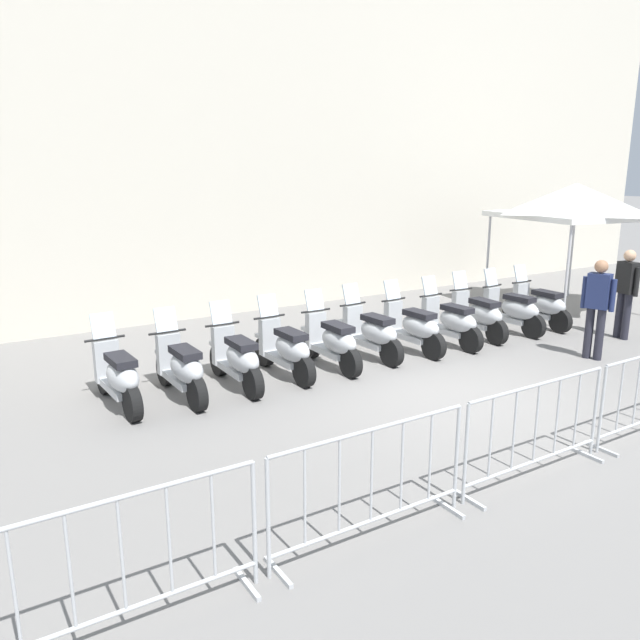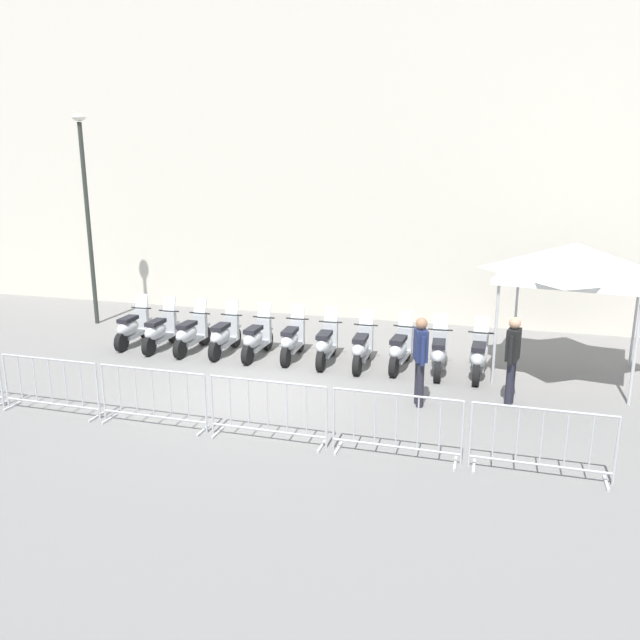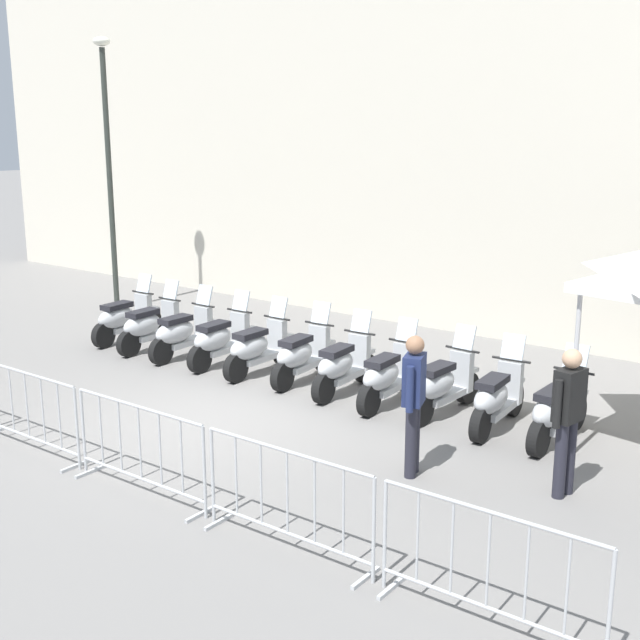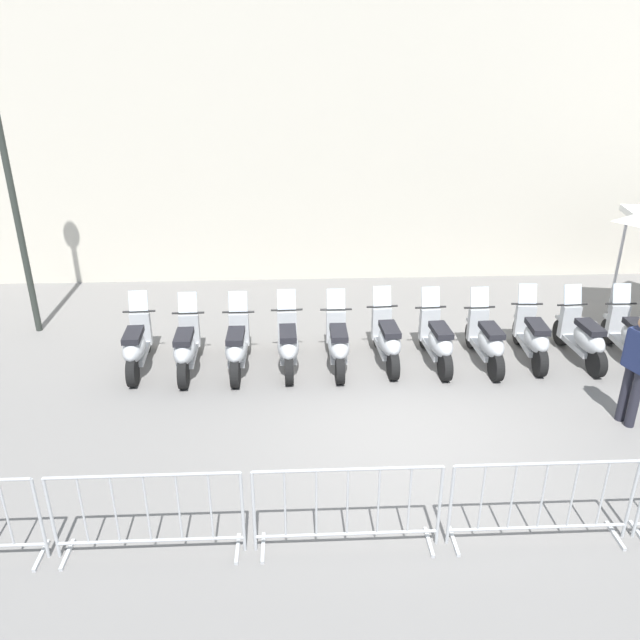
{
  "view_description": "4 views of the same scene",
  "coord_description": "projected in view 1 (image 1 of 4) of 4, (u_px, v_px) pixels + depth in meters",
  "views": [
    {
      "loc": [
        -5.02,
        -7.04,
        3.2
      ],
      "look_at": [
        -1.45,
        1.82,
        0.86
      ],
      "focal_mm": 34.56,
      "sensor_mm": 36.0,
      "label": 1
    },
    {
      "loc": [
        6.42,
        -10.09,
        4.45
      ],
      "look_at": [
        0.26,
        2.36,
        0.99
      ],
      "focal_mm": 34.52,
      "sensor_mm": 36.0,
      "label": 2
    },
    {
      "loc": [
        9.2,
        -6.49,
        4.17
      ],
      "look_at": [
        0.09,
        2.1,
        1.13
      ],
      "focal_mm": 46.53,
      "sensor_mm": 36.0,
      "label": 3
    },
    {
      "loc": [
        -0.3,
        -7.65,
        5.1
      ],
      "look_at": [
        -1.45,
        1.36,
        1.12
      ],
      "focal_mm": 34.83,
      "sensor_mm": 36.0,
      "label": 4
    }
  ],
  "objects": [
    {
      "name": "ground_plane",
      "position": [
        459.0,
        396.0,
        8.93
      ],
      "size": [
        120.0,
        120.0,
        0.0
      ],
      "primitive_type": "plane",
      "color": "slate"
    },
    {
      "name": "building_facade",
      "position": [
        226.0,
        2.0,
        13.74
      ],
      "size": [
        27.99,
        7.2,
        13.7
      ],
      "primitive_type": "cube",
      "rotation": [
        0.0,
        0.0,
        0.17
      ],
      "color": "beige",
      "rests_on": "ground"
    },
    {
      "name": "motorcycle_0",
      "position": [
        118.0,
        377.0,
        8.38
      ],
      "size": [
        0.7,
        1.71,
        1.24
      ],
      "color": "black",
      "rests_on": "ground"
    },
    {
      "name": "motorcycle_1",
      "position": [
        182.0,
        369.0,
        8.73
      ],
      "size": [
        0.68,
        1.71,
        1.24
      ],
      "color": "black",
      "rests_on": "ground"
    },
    {
      "name": "motorcycle_2",
      "position": [
        237.0,
        359.0,
        9.17
      ],
      "size": [
        0.64,
        1.72,
        1.24
      ],
      "color": "black",
      "rests_on": "ground"
    },
    {
      "name": "motorcycle_3",
      "position": [
        286.0,
        349.0,
        9.66
      ],
      "size": [
        0.68,
        1.71,
        1.24
      ],
      "color": "black",
      "rests_on": "ground"
    },
    {
      "name": "motorcycle_4",
      "position": [
        332.0,
        342.0,
        10.09
      ],
      "size": [
        0.65,
        1.72,
        1.24
      ],
      "color": "black",
      "rests_on": "ground"
    },
    {
      "name": "motorcycle_5",
      "position": [
        371.0,
        333.0,
        10.61
      ],
      "size": [
        0.71,
        1.71,
        1.24
      ],
      "color": "black",
      "rests_on": "ground"
    },
    {
      "name": "motorcycle_6",
      "position": [
        412.0,
        328.0,
        10.99
      ],
      "size": [
        0.72,
        1.71,
        1.24
      ],
      "color": "black",
      "rests_on": "ground"
    },
    {
      "name": "motorcycle_7",
      "position": [
        450.0,
        322.0,
        11.39
      ],
      "size": [
        0.69,
        1.71,
        1.24
      ],
      "color": "black",
      "rests_on": "ground"
    },
    {
      "name": "motorcycle_8",
      "position": [
        478.0,
        315.0,
        11.93
      ],
      "size": [
        0.58,
        1.72,
        1.24
      ],
      "color": "black",
      "rests_on": "ground"
    },
    {
      "name": "motorcycle_9",
      "position": [
        511.0,
        311.0,
        12.31
      ],
      "size": [
        0.72,
        1.7,
        1.24
      ],
      "color": "black",
      "rests_on": "ground"
    },
    {
      "name": "motorcycle_10",
      "position": [
        540.0,
        306.0,
        12.75
      ],
      "size": [
        0.63,
        1.72,
        1.24
      ],
      "color": "black",
      "rests_on": "ground"
    },
    {
      "name": "barrier_segment_0",
      "position": [
        123.0,
        567.0,
        4.26
      ],
      "size": [
        2.03,
        0.76,
        1.07
      ],
      "color": "#B2B5B7",
      "rests_on": "ground"
    },
    {
      "name": "barrier_segment_1",
      "position": [
        371.0,
        486.0,
        5.36
      ],
      "size": [
        2.03,
        0.76,
        1.07
      ],
      "color": "#B2B5B7",
      "rests_on": "ground"
    },
    {
      "name": "barrier_segment_2",
      "position": [
        535.0,
        432.0,
        6.46
      ],
      "size": [
        2.03,
        0.76,
        1.07
      ],
      "color": "#B2B5B7",
      "rests_on": "ground"
    },
    {
      "name": "officer_near_row_end",
      "position": [
        597.0,
        304.0,
        10.48
      ],
      "size": [
        0.37,
        0.49,
        1.73
      ],
      "color": "#23232D",
      "rests_on": "ground"
    },
    {
      "name": "officer_mid_plaza",
      "position": [
        626.0,
        289.0,
        11.78
      ],
      "size": [
        0.23,
        0.55,
        1.73
      ],
      "color": "#23232D",
      "rests_on": "ground"
    },
    {
      "name": "canopy_tent",
      "position": [
        575.0,
        201.0,
        13.78
      ],
      "size": [
        2.88,
        2.88,
        2.91
      ],
      "color": "silver",
      "rests_on": "ground"
    }
  ]
}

